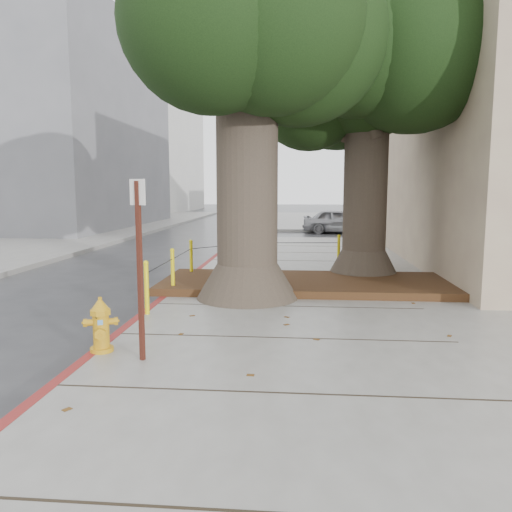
{
  "coord_description": "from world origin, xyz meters",
  "views": [
    {
      "loc": [
        0.72,
        -7.09,
        2.31
      ],
      "look_at": [
        -0.06,
        1.9,
        1.1
      ],
      "focal_mm": 35.0,
      "sensor_mm": 36.0,
      "label": 1
    }
  ],
  "objects_px": {
    "car_silver": "(339,221)",
    "signpost": "(140,260)",
    "car_red": "(442,222)",
    "car_dark": "(61,223)",
    "fire_hydrant": "(101,325)"
  },
  "relations": [
    {
      "from": "car_silver",
      "to": "signpost",
      "type": "bearing_deg",
      "value": 175.57
    },
    {
      "from": "car_red",
      "to": "car_dark",
      "type": "height_order",
      "value": "car_red"
    },
    {
      "from": "fire_hydrant",
      "to": "car_dark",
      "type": "relative_size",
      "value": 0.19
    },
    {
      "from": "fire_hydrant",
      "to": "car_dark",
      "type": "distance_m",
      "value": 21.11
    },
    {
      "from": "car_red",
      "to": "car_dark",
      "type": "xyz_separation_m",
      "value": [
        -19.65,
        -1.09,
        -0.08
      ]
    },
    {
      "from": "car_red",
      "to": "signpost",
      "type": "bearing_deg",
      "value": 157.69
    },
    {
      "from": "fire_hydrant",
      "to": "car_dark",
      "type": "height_order",
      "value": "car_dark"
    },
    {
      "from": "signpost",
      "to": "car_dark",
      "type": "distance_m",
      "value": 21.68
    },
    {
      "from": "fire_hydrant",
      "to": "car_dark",
      "type": "xyz_separation_m",
      "value": [
        -9.78,
        18.72,
        0.05
      ]
    },
    {
      "from": "car_silver",
      "to": "car_red",
      "type": "xyz_separation_m",
      "value": [
        5.14,
        -0.4,
        -0.01
      ]
    },
    {
      "from": "fire_hydrant",
      "to": "car_silver",
      "type": "relative_size",
      "value": 0.2
    },
    {
      "from": "car_dark",
      "to": "car_red",
      "type": "bearing_deg",
      "value": 11.0
    },
    {
      "from": "signpost",
      "to": "car_red",
      "type": "distance_m",
      "value": 22.12
    },
    {
      "from": "fire_hydrant",
      "to": "car_red",
      "type": "relative_size",
      "value": 0.19
    },
    {
      "from": "car_dark",
      "to": "car_silver",
      "type": "bearing_deg",
      "value": 13.7
    }
  ]
}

